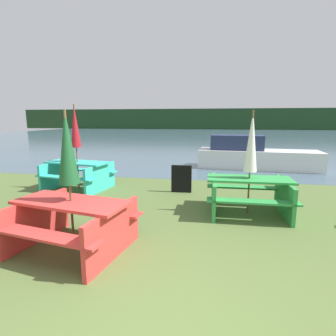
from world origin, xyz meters
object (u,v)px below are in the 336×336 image
object	(u,v)px
umbrella_white	(251,142)
boat	(254,156)
umbrella_darkgreen	(67,148)
picnic_table_green	(249,192)
picnic_table_teal	(78,173)
signboard	(181,179)
umbrella_crimson	(75,127)
picnic_table_red	(72,220)

from	to	relation	value
umbrella_white	boat	bearing A→B (deg)	80.71
umbrella_darkgreen	picnic_table_green	bearing A→B (deg)	36.02
picnic_table_teal	signboard	world-z (taller)	picnic_table_teal
picnic_table_teal	umbrella_crimson	xyz separation A→B (m)	(0.00, 0.00, 1.29)
picnic_table_green	boat	xyz separation A→B (m)	(0.89, 5.42, 0.04)
umbrella_white	signboard	size ratio (longest dim) A/B	2.88
umbrella_darkgreen	boat	bearing A→B (deg)	63.47
umbrella_crimson	picnic_table_red	bearing A→B (deg)	-63.03
picnic_table_green	umbrella_crimson	xyz separation A→B (m)	(-4.54, 1.24, 1.31)
umbrella_darkgreen	umbrella_white	size ratio (longest dim) A/B	0.98
umbrella_crimson	signboard	distance (m)	3.27
umbrella_darkgreen	umbrella_crimson	size ratio (longest dim) A/B	0.89
picnic_table_red	umbrella_crimson	size ratio (longest dim) A/B	0.82
umbrella_darkgreen	boat	xyz separation A→B (m)	(3.74, 7.49, -1.06)
picnic_table_teal	umbrella_white	bearing A→B (deg)	-15.23
umbrella_darkgreen	umbrella_crimson	xyz separation A→B (m)	(-1.68, 3.31, 0.21)
picnic_table_red	boat	world-z (taller)	boat
umbrella_white	signboard	xyz separation A→B (m)	(-1.59, 1.39, -1.15)
picnic_table_red	signboard	bearing A→B (deg)	69.89
umbrella_white	signboard	distance (m)	2.40
umbrella_white	boat	size ratio (longest dim) A/B	0.45
picnic_table_green	picnic_table_teal	bearing A→B (deg)	164.77
signboard	umbrella_white	bearing A→B (deg)	-41.11
picnic_table_green	signboard	world-z (taller)	picnic_table_green
picnic_table_teal	signboard	bearing A→B (deg)	2.91
umbrella_darkgreen	boat	distance (m)	8.44
picnic_table_teal	umbrella_white	xyz separation A→B (m)	(4.54, -1.24, 1.04)
umbrella_crimson	boat	world-z (taller)	umbrella_crimson
boat	signboard	xyz separation A→B (m)	(-2.47, -4.03, -0.13)
picnic_table_green	umbrella_crimson	world-z (taller)	umbrella_crimson
picnic_table_green	signboard	distance (m)	2.11
umbrella_crimson	umbrella_darkgreen	bearing A→B (deg)	-63.03
picnic_table_red	umbrella_white	world-z (taller)	umbrella_white
picnic_table_teal	picnic_table_green	bearing A→B (deg)	-15.23
picnic_table_green	umbrella_darkgreen	bearing A→B (deg)	-143.98
umbrella_crimson	picnic_table_teal	bearing A→B (deg)	180.00
picnic_table_teal	umbrella_white	size ratio (longest dim) A/B	0.92
picnic_table_teal	umbrella_crimson	bearing A→B (deg)	0.00
umbrella_darkgreen	picnic_table_teal	bearing A→B (deg)	116.97
umbrella_white	boat	world-z (taller)	umbrella_white
picnic_table_red	umbrella_darkgreen	bearing A→B (deg)	0.00
picnic_table_red	picnic_table_green	distance (m)	3.53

